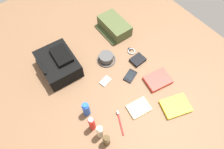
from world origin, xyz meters
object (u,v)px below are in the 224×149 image
Objects in this scene: travel_guidebook at (158,80)px; notepad at (138,108)px; media_player at (105,81)px; wallet at (138,60)px; paperback_novel at (176,106)px; wristwatch at (131,51)px; backpack at (59,64)px; toothbrush at (120,121)px; deodorant_spray at (86,109)px; cologne_bottle at (106,140)px; sunscreen_spray at (92,124)px; bucket_hat at (106,58)px; lotion_bottle at (100,132)px; toiletry_pouch at (114,26)px; cell_phone at (130,76)px.

notepad is (-0.08, 0.26, -0.01)m from travel_guidebook.
wallet is at bearing -90.58° from media_player.
paperback_novel is 0.56m from wristwatch.
backpack is 0.37m from media_player.
media_player is 0.59× the size of toothbrush.
media_player is (0.13, -0.24, -0.06)m from deodorant_spray.
cologne_bottle reaches higher than paperback_novel.
deodorant_spray is (-0.43, 0.03, 0.00)m from backpack.
notepad is at bearing -103.76° from sunscreen_spray.
paperback_novel is (-0.22, -0.54, -0.07)m from sunscreen_spray.
deodorant_spray is (0.24, -0.01, 0.01)m from cologne_bottle.
toothbrush reaches higher than wristwatch.
media_player is at bearing -48.64° from sunscreen_spray.
toothbrush is (-0.61, -0.11, -0.06)m from backpack.
paperback_novel is at bearing -165.87° from bucket_hat.
notepad is (-0.41, 0.28, 0.00)m from wristwatch.
sunscreen_spray is 1.47× the size of wallet.
wallet is (0.46, -0.04, 0.00)m from paperback_novel.
lotion_bottle is 2.19× the size of wristwatch.
backpack reaches higher than wallet.
paperback_novel is at bearing -147.21° from backpack.
toothbrush reaches higher than notepad.
paperback_novel is 1.41× the size of toothbrush.
media_player is at bearing -18.01° from toothbrush.
wallet is at bearing -31.76° from notepad.
cologne_bottle is (-0.74, 0.62, 0.01)m from toiletry_pouch.
bucket_hat is 0.51m from toothbrush.
backpack is at bearing 56.79° from wallet.
cologne_bottle is 0.06m from lotion_bottle.
lotion_bottle reaches higher than paperback_novel.
toothbrush is at bearing 129.63° from cell_phone.
media_player is at bearing 30.85° from paperback_novel.
sunscreen_spray reaches higher than deodorant_spray.
sunscreen_spray is 0.59m from travel_guidebook.
notepad is at bearing -121.58° from deodorant_spray.
backpack is at bearing 32.79° from paperback_novel.
deodorant_spray is 0.62m from paperback_novel.
wallet reaches higher than media_player.
cologne_bottle is at bearing 80.26° from paperback_novel.
sunscreen_spray is at bearing 9.39° from lotion_bottle.
paperback_novel is (-0.33, -0.52, -0.06)m from deodorant_spray.
lotion_bottle is (-0.68, 0.62, 0.03)m from toiletry_pouch.
wristwatch is at bearing -41.18° from cell_phone.
wallet is (0.31, -0.42, 0.01)m from toothbrush.
bucket_hat is 1.03× the size of deodorant_spray.
cologne_bottle is 0.75m from wristwatch.
toiletry_pouch reaches higher than wallet.
backpack is 0.62m from wallet.
toiletry_pouch reaches higher than wristwatch.
sunscreen_spray is at bearing 6.82° from cologne_bottle.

